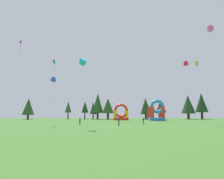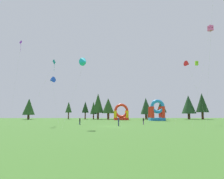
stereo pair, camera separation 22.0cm
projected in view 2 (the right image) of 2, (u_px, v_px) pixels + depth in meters
The scene contains 26 objects.
ground_plane at pixel (113, 126), 38.68m from camera, with size 120.00×120.00×0.00m, color #3D6B28.
kite_purple_diamond at pixel (21, 44), 52.92m from camera, with size 2.83×8.86×21.63m.
kite_blue_delta at pixel (52, 80), 41.41m from camera, with size 2.00×3.08×10.07m.
kite_red_delta at pixel (187, 64), 50.59m from camera, with size 3.20×5.61×15.73m.
kite_lime_box at pixel (197, 63), 47.16m from camera, with size 5.96×1.11×14.77m.
kite_teal_diamond at pixel (54, 63), 48.76m from camera, with size 5.54×3.27×15.48m.
kite_pink_box at pixel (210, 28), 40.42m from camera, with size 5.79×2.00×20.20m.
kite_cyan_delta at pixel (84, 62), 36.67m from camera, with size 4.32×3.52×12.85m.
person_far_side at pixel (119, 121), 39.90m from camera, with size 0.42×0.42×1.78m.
person_left_edge at pixel (143, 120), 45.11m from camera, with size 0.39×0.39×1.61m.
person_near_camera at pixel (80, 120), 44.09m from camera, with size 0.35×0.35×1.58m.
inflatable_blue_arch at pixel (121, 114), 73.13m from camera, with size 5.35×3.96×5.90m.
inflatable_yellow_castle at pixel (157, 112), 67.51m from camera, with size 4.95×4.74×7.05m.
tree_row_0 at pixel (29, 107), 78.90m from camera, with size 4.66×4.66×8.25m.
tree_row_1 at pixel (69, 107), 83.72m from camera, with size 2.69×2.69×7.24m.
tree_row_2 at pixel (85, 107), 82.29m from camera, with size 2.87×2.87×7.26m.
tree_row_3 at pixel (94, 108), 80.55m from camera, with size 2.76×2.76×6.98m.
tree_row_4 at pixel (98, 103), 80.82m from camera, with size 4.50×4.50×10.44m.
tree_row_5 at pixel (108, 106), 79.83m from camera, with size 4.85×4.85×8.42m.
tree_row_6 at pixel (146, 106), 80.38m from camera, with size 4.34×4.34×8.62m.
tree_row_7 at pixel (146, 108), 84.59m from camera, with size 3.74×3.74×6.86m.
tree_row_8 at pixel (148, 109), 81.61m from camera, with size 2.80×2.80×6.59m.
tree_row_9 at pixel (160, 108), 84.43m from camera, with size 3.32×3.32×6.91m.
tree_row_10 at pixel (162, 107), 85.12m from camera, with size 3.88×3.88×7.61m.
tree_row_11 at pixel (188, 104), 81.91m from camera, with size 5.63×5.63×9.80m.
tree_row_12 at pixel (202, 103), 80.12m from camera, with size 4.89×4.89×10.56m.
Camera 2 is at (-0.45, -39.24, 2.69)m, focal length 32.04 mm.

